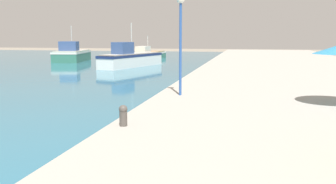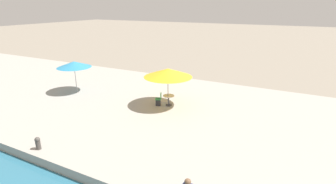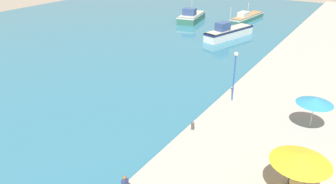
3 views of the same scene
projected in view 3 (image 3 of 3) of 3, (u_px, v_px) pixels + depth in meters
water_basin at (109, 27)px, 56.41m from camera, size 56.00×90.00×0.04m
fishing_boat_near at (228, 32)px, 49.80m from camera, size 4.56×9.71×4.61m
fishing_boat_mid at (191, 17)px, 59.92m from camera, size 4.48×7.90×4.52m
fishing_boat_far at (247, 17)px, 60.65m from camera, size 3.08×10.43×3.26m
cafe_umbrella_pink at (301, 158)px, 17.81m from camera, size 3.33×3.33×2.69m
cafe_umbrella_white at (315, 101)px, 24.39m from camera, size 2.70×2.70×2.52m
cafe_chair_left at (292, 180)px, 19.29m from camera, size 0.55×0.56×0.91m
person_at_quay at (124, 184)px, 18.77m from camera, size 0.57×0.36×1.06m
mooring_bollard at (193, 125)px, 24.92m from camera, size 0.26×0.26×0.65m
lamppost at (235, 68)px, 28.32m from camera, size 0.36×0.36×4.56m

